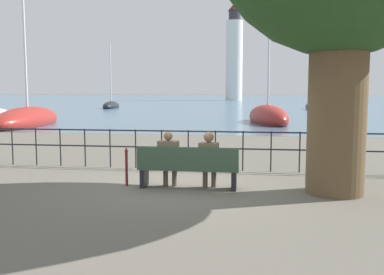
# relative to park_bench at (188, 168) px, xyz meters

# --- Properties ---
(ground_plane) EXTENTS (1000.00, 1000.00, 0.00)m
(ground_plane) POSITION_rel_park_bench_xyz_m (0.00, 0.07, -0.44)
(ground_plane) COLOR #605B51
(harbor_water) EXTENTS (600.00, 300.00, 0.01)m
(harbor_water) POSITION_rel_park_bench_xyz_m (0.00, 161.30, -0.44)
(harbor_water) COLOR slate
(harbor_water) RESTS_ON ground_plane
(park_bench) EXTENTS (2.15, 0.45, 0.90)m
(park_bench) POSITION_rel_park_bench_xyz_m (0.00, 0.00, 0.00)
(park_bench) COLOR #334C38
(park_bench) RESTS_ON ground_plane
(seated_person_left) EXTENTS (0.44, 0.35, 1.22)m
(seated_person_left) POSITION_rel_park_bench_xyz_m (-0.44, 0.08, 0.22)
(seated_person_left) COLOR brown
(seated_person_left) RESTS_ON ground_plane
(seated_person_right) EXTENTS (0.42, 0.35, 1.22)m
(seated_person_right) POSITION_rel_park_bench_xyz_m (0.44, 0.08, 0.23)
(seated_person_right) COLOR brown
(seated_person_right) RESTS_ON ground_plane
(promenade_railing) EXTENTS (13.76, 0.04, 1.05)m
(promenade_railing) POSITION_rel_park_bench_xyz_m (-0.00, 2.29, 0.25)
(promenade_railing) COLOR black
(promenade_railing) RESTS_ON ground_plane
(closed_umbrella) EXTENTS (0.09, 0.09, 0.86)m
(closed_umbrella) POSITION_rel_park_bench_xyz_m (-1.38, 0.07, 0.04)
(closed_umbrella) COLOR maroon
(closed_umbrella) RESTS_ON ground_plane
(sailboat_0) EXTENTS (3.48, 7.61, 8.82)m
(sailboat_0) POSITION_rel_park_bench_xyz_m (2.15, 19.99, -0.07)
(sailboat_0) COLOR maroon
(sailboat_0) RESTS_ON ground_plane
(sailboat_1) EXTENTS (3.99, 8.94, 8.42)m
(sailboat_1) POSITION_rel_park_bench_xyz_m (8.79, 41.68, -0.11)
(sailboat_1) COLOR navy
(sailboat_1) RESTS_ON ground_plane
(sailboat_2) EXTENTS (3.69, 8.70, 12.09)m
(sailboat_2) POSITION_rel_park_bench_xyz_m (-12.44, 15.47, -0.08)
(sailboat_2) COLOR maroon
(sailboat_2) RESTS_ON ground_plane
(sailboat_5) EXTENTS (2.37, 5.65, 8.49)m
(sailboat_5) POSITION_rel_park_bench_xyz_m (-17.05, 43.86, -0.14)
(sailboat_5) COLOR black
(sailboat_5) RESTS_ON ground_plane
(harbor_lighthouse) EXTENTS (4.16, 4.16, 23.99)m
(harbor_lighthouse) POSITION_rel_park_bench_xyz_m (-4.36, 99.76, 10.71)
(harbor_lighthouse) COLOR white
(harbor_lighthouse) RESTS_ON ground_plane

